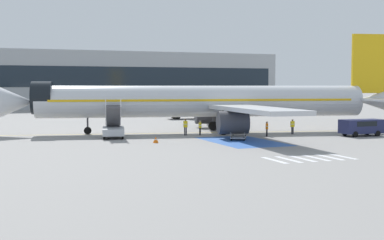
% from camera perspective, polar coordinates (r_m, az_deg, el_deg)
% --- Properties ---
extents(ground_plane, '(600.00, 600.00, 0.00)m').
position_cam_1_polar(ground_plane, '(61.17, 1.14, -1.46)').
color(ground_plane, gray).
extents(apron_leadline_yellow, '(80.04, 17.22, 0.01)m').
position_cam_1_polar(apron_leadline_yellow, '(62.25, 1.20, -1.36)').
color(apron_leadline_yellow, gold).
rests_on(apron_leadline_yellow, ground_plane).
extents(apron_stand_patch_blue, '(6.09, 10.71, 0.01)m').
position_cam_1_polar(apron_stand_patch_blue, '(52.92, 5.37, -2.29)').
color(apron_stand_patch_blue, '#2856A8').
rests_on(apron_stand_patch_blue, ground_plane).
extents(apron_walkway_bar_0, '(0.44, 3.60, 0.01)m').
position_cam_1_polar(apron_walkway_bar_0, '(40.07, 8.79, -4.26)').
color(apron_walkway_bar_0, silver).
rests_on(apron_walkway_bar_0, ground_plane).
extents(apron_walkway_bar_1, '(0.44, 3.60, 0.01)m').
position_cam_1_polar(apron_walkway_bar_1, '(40.67, 10.26, -4.16)').
color(apron_walkway_bar_1, silver).
rests_on(apron_walkway_bar_1, ground_plane).
extents(apron_walkway_bar_2, '(0.44, 3.60, 0.01)m').
position_cam_1_polar(apron_walkway_bar_2, '(41.29, 11.69, -4.06)').
color(apron_walkway_bar_2, silver).
rests_on(apron_walkway_bar_2, ground_plane).
extents(apron_walkway_bar_3, '(0.44, 3.60, 0.01)m').
position_cam_1_polar(apron_walkway_bar_3, '(41.95, 13.08, -3.96)').
color(apron_walkway_bar_3, silver).
rests_on(apron_walkway_bar_3, ground_plane).
extents(apron_walkway_bar_4, '(0.44, 3.60, 0.01)m').
position_cam_1_polar(apron_walkway_bar_4, '(42.62, 14.42, -3.85)').
color(apron_walkway_bar_4, silver).
rests_on(apron_walkway_bar_4, ground_plane).
extents(apron_walkway_bar_5, '(0.44, 3.60, 0.01)m').
position_cam_1_polar(apron_walkway_bar_5, '(43.32, 15.72, -3.76)').
color(apron_walkway_bar_5, silver).
rests_on(apron_walkway_bar_5, ground_plane).
extents(airliner, '(46.91, 35.28, 11.71)m').
position_cam_1_polar(airliner, '(62.16, 1.88, 1.97)').
color(airliner, silver).
rests_on(airliner, ground_plane).
extents(boarding_stairs_forward, '(3.15, 5.52, 4.19)m').
position_cam_1_polar(boarding_stairs_forward, '(56.88, -8.39, -0.87)').
color(boarding_stairs_forward, '#ADB2BA').
rests_on(boarding_stairs_forward, ground_plane).
extents(fuel_tanker, '(10.40, 3.33, 3.63)m').
position_cam_1_polar(fuel_tanker, '(88.00, 0.67, 1.34)').
color(fuel_tanker, '#38383D').
rests_on(fuel_tanker, ground_plane).
extents(service_van_1, '(4.70, 2.06, 1.81)m').
position_cam_1_polar(service_van_1, '(60.97, 17.61, -0.61)').
color(service_van_1, '#1E234C').
rests_on(service_van_1, ground_plane).
extents(baggage_cart, '(2.60, 3.00, 0.87)m').
position_cam_1_polar(baggage_cart, '(54.59, 4.99, -1.83)').
color(baggage_cart, gray).
rests_on(baggage_cart, ground_plane).
extents(ground_crew_0, '(0.36, 0.48, 1.63)m').
position_cam_1_polar(ground_crew_0, '(58.32, 7.99, -0.83)').
color(ground_crew_0, black).
rests_on(ground_crew_0, ground_plane).
extents(ground_crew_1, '(0.28, 0.46, 1.60)m').
position_cam_1_polar(ground_crew_1, '(59.39, 0.86, -0.73)').
color(ground_crew_1, black).
rests_on(ground_crew_1, ground_plane).
extents(ground_crew_2, '(0.48, 0.43, 1.83)m').
position_cam_1_polar(ground_crew_2, '(58.90, -0.70, -0.62)').
color(ground_crew_2, '#2D2D33').
rests_on(ground_crew_2, ground_plane).
extents(ground_crew_3, '(0.43, 0.23, 1.70)m').
position_cam_1_polar(ground_crew_3, '(61.32, 10.67, -0.59)').
color(ground_crew_3, '#2D2D33').
rests_on(ground_crew_3, ground_plane).
extents(traffic_cone_0, '(0.55, 0.55, 0.61)m').
position_cam_1_polar(traffic_cone_0, '(51.51, -3.89, -2.10)').
color(traffic_cone_0, orange).
rests_on(traffic_cone_0, ground_plane).
extents(terminal_building, '(104.55, 12.10, 13.53)m').
position_cam_1_polar(terminal_building, '(130.42, -12.97, 4.20)').
color(terminal_building, '#9EA3A8').
rests_on(terminal_building, ground_plane).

